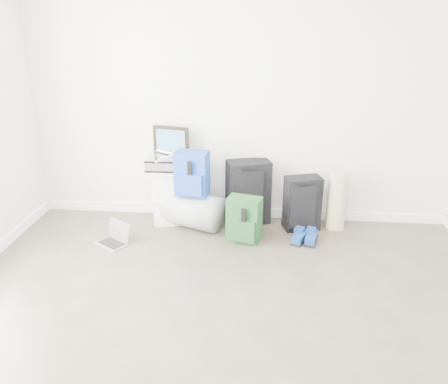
# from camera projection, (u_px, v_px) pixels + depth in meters

# --- Properties ---
(ground) EXTENTS (5.00, 5.00, 0.00)m
(ground) POSITION_uv_depth(u_px,v_px,m) (214.00, 373.00, 3.05)
(ground) COLOR #393129
(ground) RESTS_ON ground
(room_envelope) EXTENTS (4.52, 5.02, 2.71)m
(room_envelope) POSITION_uv_depth(u_px,v_px,m) (212.00, 106.00, 2.44)
(room_envelope) COLOR silver
(room_envelope) RESTS_ON ground
(boxes_stack) EXTENTS (0.50, 0.44, 0.60)m
(boxes_stack) POSITION_uv_depth(u_px,v_px,m) (171.00, 195.00, 5.14)
(boxes_stack) COLOR white
(boxes_stack) RESTS_ON ground
(briefcase) EXTENTS (0.47, 0.35, 0.13)m
(briefcase) POSITION_uv_depth(u_px,v_px,m) (170.00, 162.00, 5.00)
(briefcase) COLOR #B2B2B7
(briefcase) RESTS_ON boxes_stack
(painting) EXTENTS (0.39, 0.11, 0.30)m
(painting) POSITION_uv_depth(u_px,v_px,m) (171.00, 140.00, 5.02)
(painting) COLOR black
(painting) RESTS_ON briefcase
(drone) EXTENTS (0.53, 0.53, 0.05)m
(drone) POSITION_uv_depth(u_px,v_px,m) (177.00, 155.00, 4.94)
(drone) COLOR yellow
(drone) RESTS_ON briefcase
(duffel_bag) EXTENTS (0.70, 0.58, 0.37)m
(duffel_bag) POSITION_uv_depth(u_px,v_px,m) (193.00, 210.00, 5.03)
(duffel_bag) COLOR gray
(duffel_bag) RESTS_ON ground
(blue_backpack) EXTENTS (0.36, 0.28, 0.47)m
(blue_backpack) POSITION_uv_depth(u_px,v_px,m) (192.00, 175.00, 4.85)
(blue_backpack) COLOR #1A3DA9
(blue_backpack) RESTS_ON duffel_bag
(large_suitcase) EXTENTS (0.51, 0.41, 0.69)m
(large_suitcase) POSITION_uv_depth(u_px,v_px,m) (248.00, 192.00, 5.08)
(large_suitcase) COLOR black
(large_suitcase) RESTS_ON ground
(green_backpack) EXTENTS (0.37, 0.31, 0.46)m
(green_backpack) POSITION_uv_depth(u_px,v_px,m) (244.00, 220.00, 4.71)
(green_backpack) COLOR #143819
(green_backpack) RESTS_ON ground
(carry_on) EXTENTS (0.41, 0.32, 0.57)m
(carry_on) POSITION_uv_depth(u_px,v_px,m) (302.00, 203.00, 4.95)
(carry_on) COLOR black
(carry_on) RESTS_ON ground
(shoes) EXTENTS (0.29, 0.28, 0.09)m
(shoes) POSITION_uv_depth(u_px,v_px,m) (306.00, 238.00, 4.75)
(shoes) COLOR black
(shoes) RESTS_ON ground
(rolled_rug) EXTENTS (0.20, 0.20, 0.62)m
(rolled_rug) POSITION_uv_depth(u_px,v_px,m) (337.00, 200.00, 4.97)
(rolled_rug) COLOR gray
(rolled_rug) RESTS_ON ground
(laptop) EXTENTS (0.37, 0.35, 0.22)m
(laptop) POSITION_uv_depth(u_px,v_px,m) (114.00, 238.00, 4.72)
(laptop) COLOR #BABABF
(laptop) RESTS_ON ground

